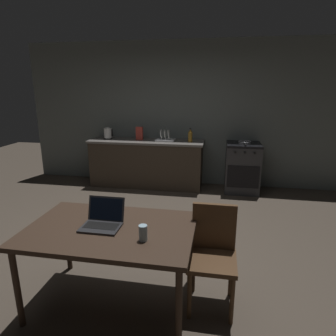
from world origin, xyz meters
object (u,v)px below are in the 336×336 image
(bottle, at_px, (190,136))
(drinking_glass, at_px, (143,233))
(frying_pan, at_px, (245,142))
(stove_oven, at_px, (242,167))
(dining_table, at_px, (111,234))
(electric_kettle, at_px, (108,133))
(cereal_box, at_px, (139,133))
(laptop, at_px, (103,221))
(chair, at_px, (213,250))
(dish_rack, at_px, (165,138))

(bottle, distance_m, drinking_glass, 3.29)
(frying_pan, bearing_deg, stove_oven, 104.80)
(dining_table, xyz_separation_m, electric_kettle, (-1.26, 3.18, 0.33))
(drinking_glass, distance_m, cereal_box, 3.50)
(stove_oven, xyz_separation_m, drinking_glass, (-0.97, -3.33, 0.35))
(bottle, bearing_deg, laptop, -97.42)
(bottle, relative_size, cereal_box, 1.04)
(electric_kettle, distance_m, cereal_box, 0.62)
(cereal_box, bearing_deg, drinking_glass, -74.05)
(stove_oven, height_order, cereal_box, cereal_box)
(chair, relative_size, frying_pan, 2.23)
(electric_kettle, xyz_separation_m, cereal_box, (0.62, 0.02, 0.02))
(electric_kettle, height_order, bottle, bottle)
(cereal_box, distance_m, dish_rack, 0.51)
(electric_kettle, bearing_deg, bottle, -1.80)
(drinking_glass, xyz_separation_m, cereal_box, (-0.96, 3.36, 0.22))
(dining_table, height_order, chair, chair)
(electric_kettle, distance_m, dish_rack, 1.12)
(stove_oven, distance_m, dining_table, 3.44)
(dining_table, distance_m, cereal_box, 3.28)
(cereal_box, bearing_deg, dining_table, -78.79)
(laptop, bearing_deg, chair, 1.30)
(laptop, distance_m, bottle, 3.15)
(dining_table, bearing_deg, dish_rack, 92.40)
(bottle, height_order, dish_rack, bottle)
(laptop, xyz_separation_m, drinking_glass, (0.40, -0.17, 0.02))
(stove_oven, relative_size, cereal_box, 3.62)
(laptop, bearing_deg, dining_table, -20.30)
(cereal_box, bearing_deg, frying_pan, -1.48)
(frying_pan, xyz_separation_m, dish_rack, (-1.43, 0.03, 0.02))
(drinking_glass, bearing_deg, cereal_box, 105.95)
(dining_table, xyz_separation_m, drinking_glass, (0.32, -0.15, 0.13))
(frying_pan, xyz_separation_m, cereal_box, (-1.93, 0.05, 0.10))
(cereal_box, bearing_deg, dish_rack, -2.29)
(laptop, height_order, electric_kettle, electric_kettle)
(frying_pan, relative_size, drinking_glass, 3.20)
(dining_table, distance_m, chair, 0.88)
(frying_pan, bearing_deg, dish_rack, 178.81)
(chair, xyz_separation_m, frying_pan, (0.45, 2.98, 0.40))
(bottle, bearing_deg, dining_table, -96.11)
(dining_table, height_order, dish_rack, dish_rack)
(laptop, relative_size, frying_pan, 0.80)
(bottle, xyz_separation_m, drinking_glass, (-0.01, -3.29, -0.22))
(stove_oven, distance_m, frying_pan, 0.47)
(stove_oven, xyz_separation_m, bottle, (-0.96, -0.05, 0.56))
(cereal_box, bearing_deg, chair, -63.92)
(electric_kettle, relative_size, dish_rack, 0.66)
(electric_kettle, relative_size, frying_pan, 0.56)
(laptop, relative_size, cereal_box, 1.30)
(chair, distance_m, electric_kettle, 3.71)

